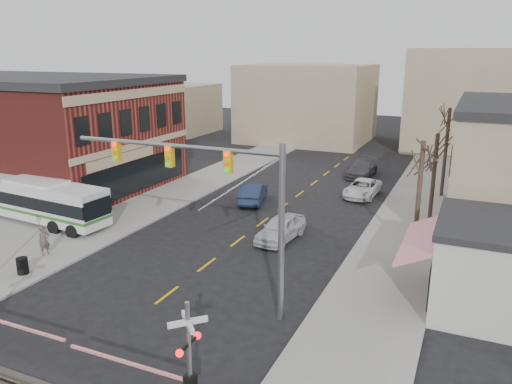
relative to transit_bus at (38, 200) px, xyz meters
The scene contains 17 objects.
ground 16.30m from the transit_bus, 28.10° to the right, with size 160.00×160.00×0.00m, color black.
sidewalk_west 13.36m from the transit_bus, 68.75° to the left, with size 5.00×60.00×0.12m, color gray.
sidewalk_east 26.87m from the transit_bus, 27.44° to the left, with size 5.00×60.00×0.12m, color gray.
brick_building 15.51m from the transit_bus, 146.60° to the left, with size 30.40×15.40×9.60m.
tree_east_a 25.25m from the transit_bus, ahead, with size 0.28×0.28×6.75m.
tree_east_b 27.21m from the transit_bus, 22.42° to the left, with size 0.28×0.28×6.30m.
tree_east_c 31.33m from the transit_bus, 35.96° to the left, with size 0.28×0.28×7.20m.
transit_bus is the anchor object (origin of this frame).
traffic_signal_mast 18.60m from the transit_bus, 17.47° to the right, with size 10.76×0.30×8.00m.
rr_crossing_east 22.78m from the transit_bus, 32.41° to the right, with size 5.60×1.36×4.00m.
trash_bin 9.17m from the transit_bus, 48.84° to the right, with size 0.60×0.60×0.89m, color black.
car_a 17.12m from the transit_bus, 12.50° to the left, with size 1.86×4.63×1.58m, color silver.
car_b 15.79m from the transit_bus, 42.16° to the left, with size 1.65×4.73×1.56m, color #1A2541.
car_c 24.95m from the transit_bus, 39.29° to the left, with size 2.30×4.98×1.38m, color silver.
car_d 28.78m from the transit_bus, 51.94° to the left, with size 2.23×5.49×1.59m, color #3E3D42.
pedestrian_near 6.79m from the transit_bus, 41.07° to the right, with size 0.64×0.42×1.75m, color #534842.
pedestrian_far 3.66m from the transit_bus, ahead, with size 0.73×0.57×1.51m, color #2D304F.
Camera 1 is at (13.07, -16.61, 11.57)m, focal length 35.00 mm.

